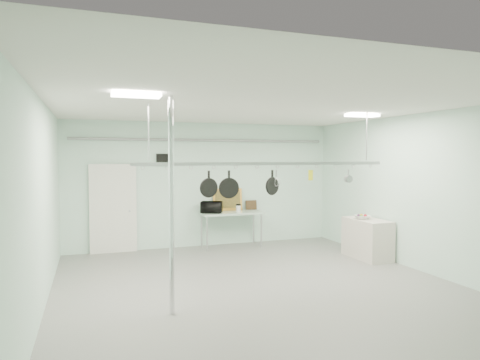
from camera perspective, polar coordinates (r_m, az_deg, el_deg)
name	(u,v)px	position (r m, az deg, el deg)	size (l,w,h in m)	color
floor	(263,290)	(7.69, 3.11, -14.46)	(8.00, 8.00, 0.00)	gray
ceiling	(264,106)	(7.39, 3.18, 9.86)	(7.00, 8.00, 0.02)	silver
back_wall	(205,185)	(11.15, -4.72, -0.62)	(7.00, 0.02, 3.20)	silver
right_wall	(425,193)	(9.28, 23.49, -1.61)	(0.02, 8.00, 3.20)	silver
door	(113,209)	(10.80, -16.55, -3.78)	(1.10, 0.10, 2.20)	silver
wall_vent	(162,160)	(10.88, -10.33, 2.68)	(0.30, 0.04, 0.30)	black
conduit_pipe	(205,140)	(11.05, -4.63, 5.32)	(0.07, 0.07, 6.60)	gray
chrome_pole	(171,206)	(6.32, -9.14, -3.48)	(0.08, 0.08, 3.20)	silver
prep_table	(231,215)	(11.02, -1.16, -4.66)	(1.60, 0.70, 0.91)	#9EBAA6
side_cabinet	(367,239)	(10.29, 16.59, -7.50)	(0.60, 1.20, 0.90)	beige
pot_rack	(267,162)	(7.69, 3.68, 2.42)	(4.80, 0.06, 1.00)	#B7B7BC
light_panel_left	(136,95)	(6.07, -13.66, 10.97)	(0.65, 0.30, 0.05)	white
light_panel_right	(362,115)	(9.07, 15.97, 8.29)	(0.65, 0.30, 0.05)	white
microwave	(211,207)	(10.84, -3.82, -3.65)	(0.52, 0.35, 0.29)	black
coffee_canister	(238,209)	(10.94, -0.23, -3.87)	(0.12, 0.12, 0.18)	silver
painting_large	(227,200)	(11.26, -1.69, -2.64)	(0.78, 0.05, 0.58)	#C28634
painting_small	(251,205)	(11.50, 1.50, -3.35)	(0.30, 0.04, 0.25)	#382713
fruit_bowl	(362,217)	(10.19, 16.00, -4.79)	(0.35, 0.35, 0.09)	silver
skillet_left	(209,184)	(7.35, -4.18, -0.54)	(0.33, 0.06, 0.46)	black
skillet_mid	(229,184)	(7.45, -1.48, -0.59)	(0.36, 0.06, 0.49)	black
skillet_right	(272,182)	(7.74, 4.32, -0.31)	(0.32, 0.06, 0.45)	black
whisk	(276,178)	(7.77, 4.87, 0.31)	(0.15, 0.15, 0.28)	silver
grater	(311,175)	(8.08, 9.40, 0.64)	(0.09, 0.02, 0.21)	gold
saucepan	(348,176)	(8.51, 14.26, 0.55)	(0.14, 0.09, 0.26)	silver
fruit_cluster	(362,215)	(10.19, 16.00, -4.56)	(0.24, 0.24, 0.09)	#AC0F1B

